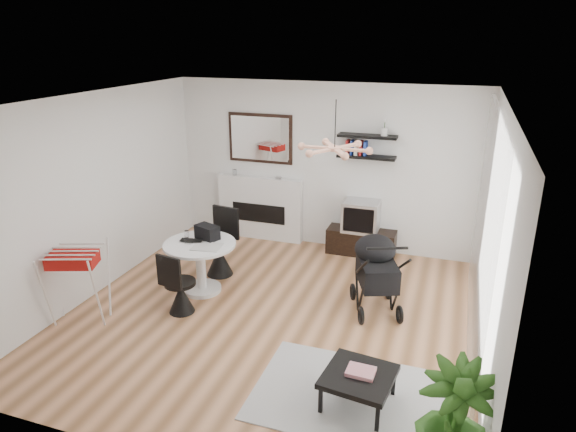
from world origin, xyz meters
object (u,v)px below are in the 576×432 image
(stroller, at_px, (376,275))
(crt_tv, at_px, (361,216))
(coffee_table, at_px, (359,377))
(potted_plant, at_px, (453,424))
(tv_console, at_px, (361,242))
(dining_table, at_px, (200,260))
(fireplace, at_px, (260,200))
(drying_rack, at_px, (78,284))

(stroller, bearing_deg, crt_tv, 86.20)
(coffee_table, distance_m, potted_plant, 1.09)
(tv_console, relative_size, dining_table, 1.11)
(fireplace, height_order, potted_plant, fireplace)
(drying_rack, height_order, stroller, stroller)
(drying_rack, relative_size, stroller, 0.89)
(tv_console, distance_m, coffee_table, 3.64)
(fireplace, height_order, drying_rack, fireplace)
(coffee_table, height_order, potted_plant, potted_plant)
(stroller, relative_size, potted_plant, 1.02)
(fireplace, xyz_separation_m, coffee_table, (2.49, -3.70, -0.38))
(tv_console, distance_m, crt_tv, 0.45)
(stroller, bearing_deg, fireplace, 120.78)
(stroller, bearing_deg, coffee_table, -106.36)
(crt_tv, distance_m, coffee_table, 3.66)
(coffee_table, xyz_separation_m, potted_plant, (0.86, -0.63, 0.23))
(tv_console, height_order, stroller, stroller)
(fireplace, distance_m, stroller, 2.94)
(tv_console, xyz_separation_m, potted_plant, (1.54, -4.21, 0.33))
(fireplace, relative_size, stroller, 2.00)
(crt_tv, distance_m, drying_rack, 4.27)
(crt_tv, distance_m, stroller, 1.76)
(potted_plant, bearing_deg, drying_rack, 166.82)
(fireplace, bearing_deg, drying_rack, -108.15)
(tv_console, relative_size, coffee_table, 1.53)
(fireplace, xyz_separation_m, stroller, (2.32, -1.79, -0.22))
(fireplace, bearing_deg, potted_plant, -52.28)
(crt_tv, bearing_deg, tv_console, 9.50)
(potted_plant, bearing_deg, fireplace, 127.72)
(crt_tv, relative_size, stroller, 0.52)
(tv_console, xyz_separation_m, dining_table, (-1.84, -1.98, 0.27))
(stroller, bearing_deg, drying_rack, -177.62)
(dining_table, distance_m, coffee_table, 2.99)
(drying_rack, height_order, coffee_table, drying_rack)
(tv_console, bearing_deg, coffee_table, -79.20)
(fireplace, bearing_deg, stroller, -37.73)
(coffee_table, bearing_deg, stroller, 95.13)
(dining_table, bearing_deg, tv_console, 47.06)
(tv_console, distance_m, dining_table, 2.72)
(crt_tv, xyz_separation_m, dining_table, (-1.82, -1.98, -0.18))
(crt_tv, relative_size, coffee_table, 0.78)
(fireplace, relative_size, crt_tv, 3.84)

